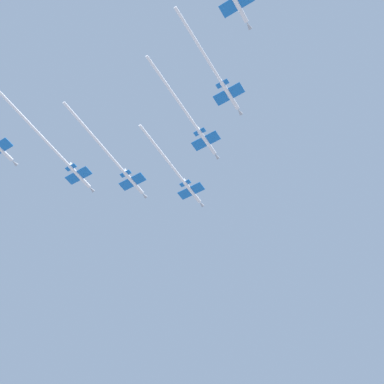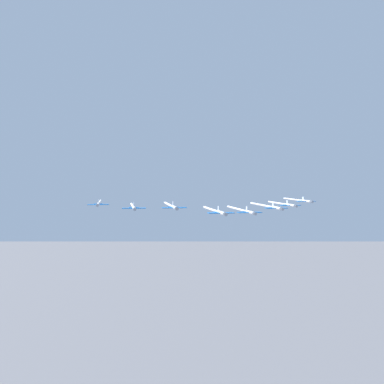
# 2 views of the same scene
# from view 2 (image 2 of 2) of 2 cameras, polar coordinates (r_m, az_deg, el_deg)

# --- Properties ---
(jet_lead) EXTENTS (21.61, 30.07, 2.49)m
(jet_lead) POSITION_cam_2_polar(r_m,az_deg,el_deg) (159.95, 2.96, -2.32)
(jet_lead) COLOR white
(jet_port_inner) EXTENTS (23.91, 33.34, 2.49)m
(jet_port_inner) POSITION_cam_2_polar(r_m,az_deg,el_deg) (177.78, 6.17, -2.23)
(jet_port_inner) COLOR white
(jet_starboard_inner) EXTENTS (23.06, 32.13, 2.49)m
(jet_starboard_inner) POSITION_cam_2_polar(r_m,az_deg,el_deg) (171.95, -2.43, -1.70)
(jet_starboard_inner) COLOR white
(jet_port_outer) EXTENTS (24.47, 34.14, 2.49)m
(jet_port_outer) POSITION_cam_2_polar(r_m,az_deg,el_deg) (191.90, 9.18, -1.73)
(jet_port_outer) COLOR white
(jet_starboard_outer) EXTENTS (21.06, 29.31, 2.49)m
(jet_starboard_outer) POSITION_cam_2_polar(r_m,az_deg,el_deg) (179.97, -7.02, -1.79)
(jet_starboard_outer) COLOR white
(jet_center_rear) EXTENTS (21.56, 30.01, 2.49)m
(jet_center_rear) POSITION_cam_2_polar(r_m,az_deg,el_deg) (213.86, 11.03, -1.45)
(jet_center_rear) COLOR white
(jet_port_trail) EXTENTS (23.41, 32.63, 2.49)m
(jet_port_trail) POSITION_cam_2_polar(r_m,az_deg,el_deg) (202.04, -11.06, -1.33)
(jet_port_trail) COLOR white
(jet_starboard_trail) EXTENTS (21.80, 30.35, 2.49)m
(jet_starboard_trail) POSITION_cam_2_polar(r_m,az_deg,el_deg) (232.84, 12.83, -0.99)
(jet_starboard_trail) COLOR white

